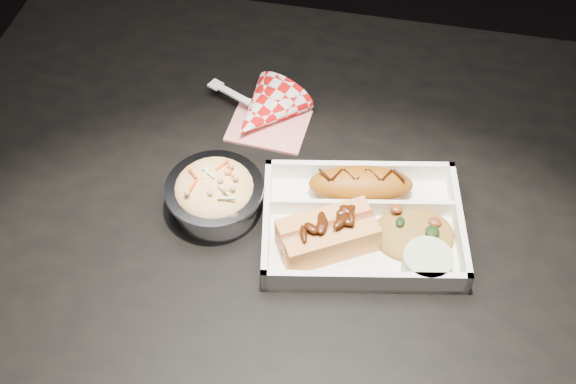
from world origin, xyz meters
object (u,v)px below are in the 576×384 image
Objects in this scene: food_tray at (362,227)px; napkin_fork at (263,112)px; foil_coleslaw_cup at (215,193)px; fried_pastry at (361,184)px; hotdog at (328,233)px; dining_table at (341,241)px.

food_tray is 0.24m from napkin_fork.
food_tray is 0.19m from foil_coleslaw_cup.
fried_pastry is 1.09× the size of foil_coleslaw_cup.
fried_pastry is 0.19m from napkin_fork.
foil_coleslaw_cup is at bearing 169.78° from food_tray.
foil_coleslaw_cup reaches higher than hotdog.
hotdog is at bearing -108.08° from fried_pastry.
dining_table is 0.11m from food_tray.
dining_table is at bearing 110.87° from food_tray.
napkin_fork is at bearing 91.68° from hotdog.
fried_pastry is at bearing 41.49° from hotdog.
fried_pastry is at bearing 30.36° from dining_table.
dining_table is 9.51× the size of foil_coleslaw_cup.
food_tray is 0.06m from fried_pastry.
napkin_fork reaches higher than dining_table.
food_tray is (0.03, -0.04, 0.10)m from dining_table.
hotdog is (-0.03, -0.09, 0.00)m from fried_pastry.
foil_coleslaw_cup is at bearing -73.00° from napkin_fork.
foil_coleslaw_cup reaches higher than food_tray.
food_tray is at bearing -20.10° from napkin_fork.
napkin_fork reaches higher than food_tray.
foil_coleslaw_cup is (-0.16, -0.05, 0.12)m from dining_table.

